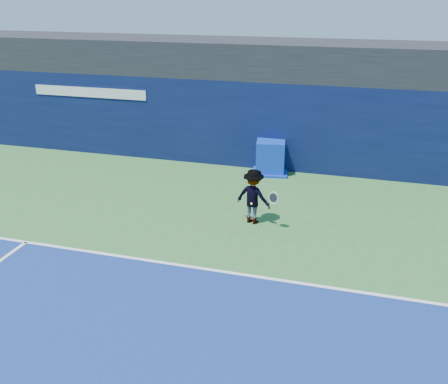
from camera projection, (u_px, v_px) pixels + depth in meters
The scene contains 7 objects.
ground at pixel (168, 360), 8.48m from camera, with size 80.00×80.00×0.00m, color #357032.
baseline at pixel (218, 271), 11.15m from camera, with size 24.00×0.10×0.01m, color white.
stadium_band at pixel (287, 59), 17.37m from camera, with size 36.00×3.00×1.20m, color black.
back_wall_assembly at pixel (279, 125), 17.27m from camera, with size 36.00×1.03×3.00m.
equipment_cart at pixel (270, 158), 16.99m from camera, with size 1.36×1.36×1.13m.
tennis_player at pixel (253, 196), 13.23m from camera, with size 1.27×0.78×1.50m.
tennis_ball at pixel (251, 204), 12.87m from camera, with size 0.06×0.06×0.06m.
Camera 1 is at (2.78, -6.25, 5.84)m, focal length 40.00 mm.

